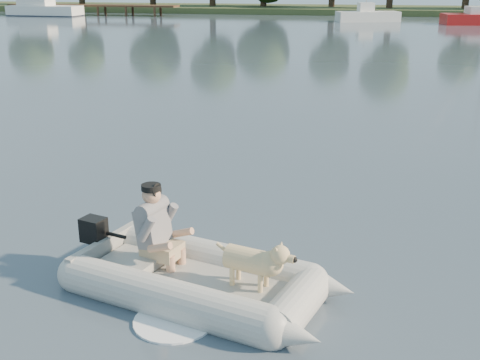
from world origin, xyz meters
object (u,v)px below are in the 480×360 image
(dock, at_px, (92,10))
(man, at_px, (154,223))
(dinghy, at_px, (200,249))
(motorboat, at_px, (368,9))
(cabin_cruiser, at_px, (44,6))
(dog, at_px, (249,264))

(dock, bearing_deg, man, -64.15)
(dinghy, bearing_deg, motorboat, 103.67)
(dinghy, bearing_deg, cabin_cruiser, 136.32)
(dock, xyz_separation_m, man, (25.43, -52.49, 0.26))
(cabin_cruiser, relative_size, motorboat, 1.37)
(man, height_order, cabin_cruiser, cabin_cruiser)
(dock, relative_size, motorboat, 3.23)
(man, distance_m, dog, 1.38)
(man, xyz_separation_m, dog, (1.31, -0.36, -0.26))
(dock, height_order, motorboat, motorboat)
(dock, bearing_deg, dinghy, -63.67)
(man, bearing_deg, motorboat, 102.88)
(dinghy, xyz_separation_m, man, (-0.66, 0.24, 0.19))
(dog, height_order, motorboat, motorboat)
(dock, bearing_deg, motorboat, -7.35)
(dock, distance_m, man, 58.33)
(man, bearing_deg, cabin_cruiser, 135.87)
(dock, relative_size, cabin_cruiser, 2.35)
(dog, bearing_deg, motorboat, 104.42)
(dinghy, distance_m, dog, 0.66)
(dog, bearing_deg, dock, 132.29)
(man, relative_size, dog, 1.16)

